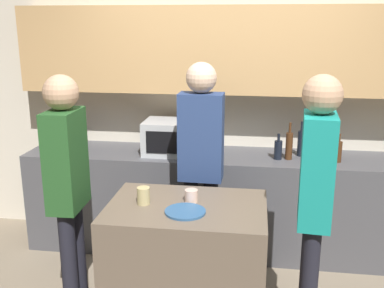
{
  "coord_description": "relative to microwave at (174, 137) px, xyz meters",
  "views": [
    {
      "loc": [
        0.25,
        -2.46,
        2.05
      ],
      "look_at": [
        -0.17,
        0.49,
        1.25
      ],
      "focal_mm": 42.0,
      "sensor_mm": 36.0,
      "label": 1
    }
  ],
  "objects": [
    {
      "name": "kitchen_island",
      "position": [
        0.29,
        -1.13,
        -0.61
      ],
      "size": [
        1.04,
        0.73,
        0.9
      ],
      "color": "brown",
      "rests_on": "ground_plane"
    },
    {
      "name": "back_wall",
      "position": [
        0.46,
        0.29,
        0.47
      ],
      "size": [
        6.4,
        0.4,
        2.7
      ],
      "color": "beige",
      "rests_on": "ground_plane"
    },
    {
      "name": "toaster",
      "position": [
        -0.98,
        0.0,
        -0.06
      ],
      "size": [
        0.26,
        0.16,
        0.18
      ],
      "color": "black",
      "rests_on": "back_counter"
    },
    {
      "name": "microwave",
      "position": [
        0.0,
        0.0,
        0.0
      ],
      "size": [
        0.52,
        0.39,
        0.3
      ],
      "color": "#B7BABC",
      "rests_on": "back_counter"
    },
    {
      "name": "person_center",
      "position": [
        0.31,
        -0.51,
        0.01
      ],
      "size": [
        0.34,
        0.23,
        1.78
      ],
      "rotation": [
        0.0,
        0.0,
        -3.17
      ],
      "color": "black",
      "rests_on": "ground_plane"
    },
    {
      "name": "bottle_2",
      "position": [
        1.13,
        0.08,
        -0.03
      ],
      "size": [
        0.06,
        0.06,
        0.31
      ],
      "color": "black",
      "rests_on": "back_counter"
    },
    {
      "name": "person_right",
      "position": [
        1.09,
        -1.2,
        0.01
      ],
      "size": [
        0.23,
        0.36,
        1.77
      ],
      "rotation": [
        0.0,
        0.0,
        1.48
      ],
      "color": "black",
      "rests_on": "ground_plane"
    },
    {
      "name": "bottle_0",
      "position": [
        0.92,
        -0.05,
        -0.06
      ],
      "size": [
        0.07,
        0.07,
        0.23
      ],
      "color": "black",
      "rests_on": "back_counter"
    },
    {
      "name": "bottle_5",
      "position": [
        1.42,
        -0.06,
        -0.06
      ],
      "size": [
        0.06,
        0.06,
        0.25
      ],
      "color": "#472814",
      "rests_on": "back_counter"
    },
    {
      "name": "cup_0",
      "position": [
        0.31,
        -1.06,
        -0.12
      ],
      "size": [
        0.09,
        0.09,
        0.08
      ],
      "color": "beige",
      "rests_on": "kitchen_island"
    },
    {
      "name": "bottle_3",
      "position": [
        1.22,
        0.02,
        -0.06
      ],
      "size": [
        0.08,
        0.08,
        0.23
      ],
      "color": "black",
      "rests_on": "back_counter"
    },
    {
      "name": "bottle_4",
      "position": [
        1.31,
        0.02,
        -0.02
      ],
      "size": [
        0.08,
        0.08,
        0.33
      ],
      "color": "black",
      "rests_on": "back_counter"
    },
    {
      "name": "cup_1",
      "position": [
        0.01,
        -1.15,
        -0.11
      ],
      "size": [
        0.09,
        0.09,
        0.11
      ],
      "color": "tan",
      "rests_on": "kitchen_island"
    },
    {
      "name": "person_left",
      "position": [
        -0.51,
        -1.15,
        -0.02
      ],
      "size": [
        0.23,
        0.34,
        1.74
      ],
      "rotation": [
        0.0,
        0.0,
        -1.54
      ],
      "color": "black",
      "rests_on": "ground_plane"
    },
    {
      "name": "back_counter",
      "position": [
        0.46,
        0.02,
        -0.61
      ],
      "size": [
        3.6,
        0.62,
        0.91
      ],
      "color": "#4C4C51",
      "rests_on": "ground_plane"
    },
    {
      "name": "plate_on_island",
      "position": [
        0.3,
        -1.25,
        -0.16
      ],
      "size": [
        0.26,
        0.26,
        0.01
      ],
      "color": "#2D5684",
      "rests_on": "kitchen_island"
    },
    {
      "name": "bottle_1",
      "position": [
        1.01,
        -0.04,
        -0.03
      ],
      "size": [
        0.06,
        0.06,
        0.32
      ],
      "color": "#472814",
      "rests_on": "back_counter"
    }
  ]
}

